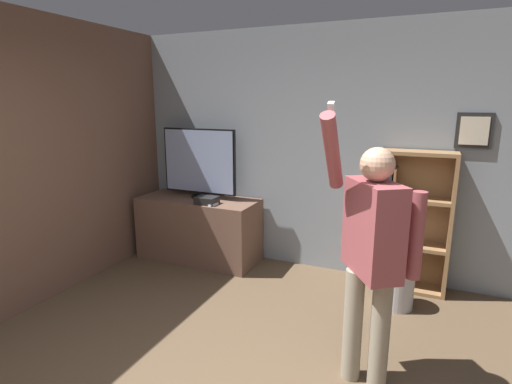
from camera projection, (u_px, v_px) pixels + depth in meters
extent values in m
cube|color=gray|center=(320.00, 152.00, 4.43)|extent=(6.41, 0.06, 2.70)
cube|color=black|center=(474.00, 131.00, 3.75)|extent=(0.31, 0.02, 0.34)
cube|color=beige|center=(474.00, 131.00, 3.74)|extent=(0.25, 0.01, 0.26)
cube|color=brown|center=(64.00, 158.00, 3.99)|extent=(0.06, 4.49, 2.70)
cube|color=brown|center=(199.00, 229.00, 4.87)|extent=(1.45, 0.61, 0.76)
cylinder|color=black|center=(201.00, 196.00, 4.83)|extent=(0.22, 0.22, 0.03)
cylinder|color=black|center=(200.00, 193.00, 4.82)|extent=(0.06, 0.06, 0.05)
cube|color=black|center=(199.00, 161.00, 4.73)|extent=(0.95, 0.04, 0.77)
cube|color=#8C9EC6|center=(198.00, 161.00, 4.71)|extent=(0.91, 0.01, 0.73)
cube|color=black|center=(207.00, 200.00, 4.53)|extent=(0.24, 0.19, 0.08)
cube|color=white|center=(213.00, 205.00, 4.46)|extent=(0.06, 0.14, 0.02)
cube|color=#997047|center=(378.00, 218.00, 4.14)|extent=(0.04, 0.28, 1.43)
cube|color=#997047|center=(450.00, 226.00, 3.87)|extent=(0.04, 0.28, 1.43)
cube|color=#997047|center=(413.00, 219.00, 4.12)|extent=(0.72, 0.01, 1.43)
cube|color=#997047|center=(407.00, 286.00, 4.16)|extent=(0.64, 0.28, 0.04)
cube|color=#997047|center=(411.00, 245.00, 4.06)|extent=(0.64, 0.28, 0.04)
cube|color=#997047|center=(415.00, 199.00, 3.95)|extent=(0.64, 0.28, 0.04)
cube|color=#997047|center=(419.00, 153.00, 3.85)|extent=(0.64, 0.28, 0.04)
cube|color=#2D569E|center=(378.00, 267.00, 4.21)|extent=(0.04, 0.22, 0.34)
cube|color=#99663D|center=(382.00, 270.00, 4.20)|extent=(0.04, 0.22, 0.31)
cube|color=beige|center=(387.00, 266.00, 4.16)|extent=(0.02, 0.20, 0.41)
cube|color=red|center=(391.00, 273.00, 4.17)|extent=(0.03, 0.23, 0.26)
cube|color=orange|center=(396.00, 271.00, 4.15)|extent=(0.04, 0.24, 0.33)
cube|color=#232328|center=(380.00, 223.00, 4.09)|extent=(0.03, 0.20, 0.37)
cube|color=#232328|center=(385.00, 224.00, 4.08)|extent=(0.04, 0.21, 0.36)
cube|color=red|center=(390.00, 227.00, 4.09)|extent=(0.02, 0.25, 0.30)
cube|color=red|center=(383.00, 177.00, 4.00)|extent=(0.03, 0.22, 0.37)
cube|color=gold|center=(387.00, 182.00, 4.00)|extent=(0.02, 0.22, 0.28)
cube|color=#232328|center=(391.00, 180.00, 3.98)|extent=(0.03, 0.24, 0.32)
cube|color=#99663D|center=(395.00, 182.00, 3.97)|extent=(0.02, 0.24, 0.28)
cylinder|color=gray|center=(353.00, 325.00, 2.74)|extent=(0.13, 0.13, 0.81)
cylinder|color=gray|center=(380.00, 331.00, 2.67)|extent=(0.13, 0.13, 0.81)
cube|color=#99474C|center=(373.00, 228.00, 2.55)|extent=(0.44, 0.51, 0.61)
sphere|color=tan|center=(377.00, 164.00, 2.45)|extent=(0.22, 0.22, 0.22)
cylinder|color=#99474C|center=(416.00, 236.00, 2.45)|extent=(0.09, 0.09, 0.56)
cylinder|color=#99474C|center=(332.00, 152.00, 2.44)|extent=(0.09, 0.39, 0.51)
cube|color=white|center=(332.00, 113.00, 2.34)|extent=(0.04, 0.09, 0.14)
cylinder|color=#B7B7BC|center=(397.00, 285.00, 3.75)|extent=(0.31, 0.31, 0.44)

